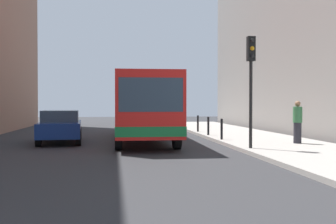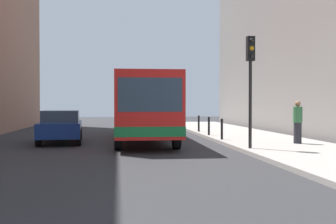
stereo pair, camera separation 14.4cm
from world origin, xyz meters
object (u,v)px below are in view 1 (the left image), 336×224
at_px(car_beside_bus, 61,126).
at_px(bollard_mid, 208,126).
at_px(bus, 142,105).
at_px(traffic_light, 251,70).
at_px(bollard_near, 222,129).
at_px(pedestrian_near_signal, 298,122).
at_px(bollard_far, 198,124).

distance_m(car_beside_bus, bollard_mid, 7.52).
relative_size(bus, traffic_light, 2.70).
bearing_deg(bus, traffic_light, 124.99).
distance_m(bollard_near, bollard_mid, 2.67).
xyz_separation_m(traffic_light, bollard_near, (-0.10, 3.71, -2.38)).
relative_size(car_beside_bus, pedestrian_near_signal, 2.58).
height_order(bus, bollard_mid, bus).
xyz_separation_m(car_beside_bus, pedestrian_near_signal, (9.96, -3.18, 0.24)).
xyz_separation_m(bus, bollard_near, (3.53, -1.62, -1.10)).
bearing_deg(pedestrian_near_signal, bollard_near, -51.17).
xyz_separation_m(bus, bollard_far, (3.53, 3.71, -1.10)).
xyz_separation_m(traffic_light, bollard_mid, (-0.10, 6.38, -2.38)).
xyz_separation_m(car_beside_bus, bollard_far, (7.33, 4.34, -0.16)).
height_order(bollard_far, pedestrian_near_signal, pedestrian_near_signal).
distance_m(traffic_light, bollard_mid, 6.81).
bearing_deg(bus, bollard_near, 156.11).
bearing_deg(car_beside_bus, traffic_light, 143.52).
bearing_deg(car_beside_bus, bollard_far, -153.47).
distance_m(bollard_near, pedestrian_near_signal, 3.44).
relative_size(bollard_near, bollard_mid, 1.00).
bearing_deg(car_beside_bus, bollard_near, 168.18).
height_order(traffic_light, bollard_near, traffic_light).
bearing_deg(bus, car_beside_bus, 10.14).
height_order(traffic_light, bollard_far, traffic_light).
relative_size(bus, bollard_far, 11.63).
bearing_deg(bollard_mid, bollard_far, 90.00).
relative_size(bollard_mid, pedestrian_near_signal, 0.54).
relative_size(bus, bollard_mid, 11.63).
height_order(bus, traffic_light, traffic_light).
xyz_separation_m(bollard_mid, bollard_far, (0.00, 2.67, 0.00)).
distance_m(car_beside_bus, traffic_light, 9.07).
bearing_deg(bollard_near, bus, 155.40).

